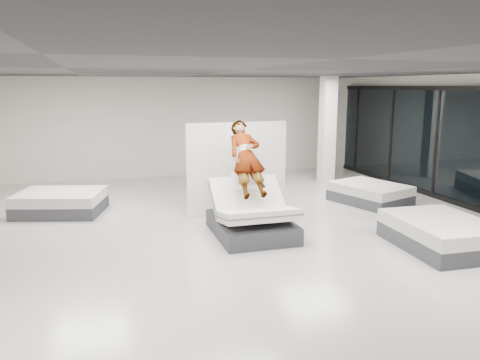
{
  "coord_description": "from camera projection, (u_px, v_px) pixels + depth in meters",
  "views": [
    {
      "loc": [
        -2.53,
        -8.17,
        2.92
      ],
      "look_at": [
        0.2,
        0.93,
        1.0
      ],
      "focal_mm": 35.0,
      "sensor_mm": 36.0,
      "label": 1
    }
  ],
  "objects": [
    {
      "name": "flat_bed_right_far",
      "position": [
        370.0,
        193.0,
        11.84
      ],
      "size": [
        1.82,
        2.09,
        0.49
      ],
      "color": "#343439",
      "rests_on": "floor"
    },
    {
      "name": "remote",
      "position": [
        263.0,
        185.0,
        9.15
      ],
      "size": [
        0.05,
        0.14,
        0.08
      ],
      "primitive_type": "cube",
      "rotation": [
        0.35,
        0.0,
        -0.01
      ],
      "color": "black",
      "rests_on": "person"
    },
    {
      "name": "hero_bed",
      "position": [
        252.0,
        217.0,
        9.24
      ],
      "size": [
        1.46,
        1.92,
        1.19
      ],
      "color": "#343439",
      "rests_on": "floor"
    },
    {
      "name": "room",
      "position": [
        244.0,
        158.0,
        8.65
      ],
      "size": [
        14.0,
        14.04,
        3.2
      ],
      "color": "beige",
      "rests_on": "ground"
    },
    {
      "name": "divider_panel",
      "position": [
        237.0,
        169.0,
        10.7
      ],
      "size": [
        2.33,
        0.13,
        2.12
      ],
      "primitive_type": "cube",
      "rotation": [
        0.0,
        0.0,
        -0.01
      ],
      "color": "white",
      "rests_on": "floor"
    },
    {
      "name": "column",
      "position": [
        327.0,
        131.0,
        14.0
      ],
      "size": [
        0.4,
        0.4,
        3.2
      ],
      "primitive_type": "cube",
      "color": "white",
      "rests_on": "floor"
    },
    {
      "name": "flat_bed_left_far",
      "position": [
        61.0,
        202.0,
        10.86
      ],
      "size": [
        2.18,
        1.85,
        0.52
      ],
      "color": "#343439",
      "rests_on": "floor"
    },
    {
      "name": "flat_bed_right_near",
      "position": [
        441.0,
        234.0,
        8.52
      ],
      "size": [
        1.57,
        2.03,
        0.54
      ],
      "color": "#343439",
      "rests_on": "floor"
    },
    {
      "name": "person",
      "position": [
        247.0,
        171.0,
        9.37
      ],
      "size": [
        0.67,
        1.64,
        1.55
      ],
      "primitive_type": "imported",
      "rotation": [
        0.83,
        0.0,
        -0.01
      ],
      "color": "slate",
      "rests_on": "hero_bed"
    }
  ]
}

